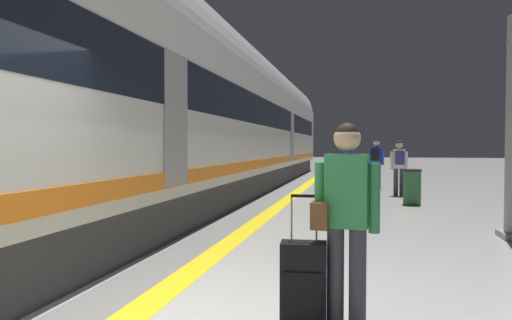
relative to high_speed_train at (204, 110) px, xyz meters
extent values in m
cube|color=yellow|center=(2.25, 0.86, -2.50)|extent=(0.36, 80.00, 0.01)
cube|color=slate|center=(1.85, 0.86, -2.50)|extent=(0.76, 80.00, 0.01)
cube|color=#38383D|center=(0.00, -0.49, -2.16)|extent=(2.67, 32.46, 0.70)
cube|color=silver|center=(0.00, -0.49, -0.36)|extent=(2.90, 33.81, 2.90)
cylinder|color=silver|center=(0.00, -0.49, 1.04)|extent=(2.84, 33.14, 2.84)
cube|color=black|center=(0.00, -0.49, -0.01)|extent=(2.93, 31.78, 0.80)
cube|color=orange|center=(0.00, -0.49, -1.51)|extent=(2.94, 33.14, 0.24)
cone|color=silver|center=(0.00, 17.71, -0.61)|extent=(2.75, 2.60, 2.75)
cube|color=gray|center=(1.46, -5.56, -0.61)|extent=(0.02, 0.90, 2.00)
cube|color=gray|center=(1.46, 7.12, -0.61)|extent=(0.02, 0.90, 2.00)
cylinder|color=#383842|center=(4.19, -8.41, -2.09)|extent=(0.14, 0.14, 0.84)
cylinder|color=#383842|center=(4.01, -8.39, -2.09)|extent=(0.14, 0.14, 0.84)
cube|color=#338C4C|center=(4.10, -8.40, -1.37)|extent=(0.36, 0.24, 0.60)
cylinder|color=#338C4C|center=(4.32, -8.43, -1.42)|extent=(0.09, 0.09, 0.56)
cylinder|color=#338C4C|center=(3.88, -8.38, -1.42)|extent=(0.09, 0.09, 0.56)
sphere|color=tan|center=(4.10, -8.40, -0.94)|extent=(0.22, 0.22, 0.22)
sphere|color=black|center=(4.10, -8.40, -0.92)|extent=(0.20, 0.20, 0.20)
cube|color=brown|center=(3.90, -8.40, -1.57)|extent=(0.17, 0.29, 0.22)
cube|color=black|center=(3.75, -8.41, -2.12)|extent=(0.39, 0.25, 0.64)
cube|color=black|center=(3.76, -8.53, -2.21)|extent=(0.31, 0.04, 0.35)
cylinder|color=black|center=(3.89, -8.33, -2.48)|extent=(0.02, 0.06, 0.06)
cylinder|color=black|center=(3.60, -8.35, -2.48)|extent=(0.02, 0.06, 0.06)
cylinder|color=gray|center=(3.85, -8.35, -1.61)|extent=(0.02, 0.02, 0.38)
cylinder|color=gray|center=(3.64, -8.36, -1.61)|extent=(0.02, 0.02, 0.38)
cube|color=black|center=(3.75, -8.36, -1.42)|extent=(0.22, 0.04, 0.02)
cylinder|color=black|center=(4.71, 4.70, -2.07)|extent=(0.14, 0.14, 0.86)
cylinder|color=black|center=(4.89, 4.65, -2.07)|extent=(0.14, 0.14, 0.86)
cube|color=blue|center=(4.80, 4.68, -1.33)|extent=(0.39, 0.29, 0.62)
cylinder|color=blue|center=(4.58, 4.75, -1.38)|extent=(0.09, 0.09, 0.58)
cylinder|color=blue|center=(5.02, 4.62, -1.38)|extent=(0.09, 0.09, 0.58)
sphere|color=beige|center=(4.80, 4.68, -0.89)|extent=(0.23, 0.23, 0.23)
sphere|color=black|center=(4.80, 4.68, -0.86)|extent=(0.21, 0.21, 0.21)
cube|color=black|center=(4.76, 4.53, -1.31)|extent=(0.30, 0.21, 0.41)
ellipsoid|color=black|center=(4.48, 4.56, -2.36)|extent=(0.44, 0.26, 0.30)
torus|color=black|center=(4.48, 4.56, -2.26)|extent=(0.22, 0.02, 0.22)
cylinder|color=#383842|center=(3.62, 9.54, -2.08)|extent=(0.14, 0.14, 0.85)
cylinder|color=#383842|center=(3.79, 9.48, -2.08)|extent=(0.14, 0.14, 0.85)
cube|color=blue|center=(3.71, 9.51, -1.35)|extent=(0.39, 0.30, 0.61)
cylinder|color=blue|center=(3.50, 9.59, -1.40)|extent=(0.09, 0.09, 0.57)
cylinder|color=blue|center=(3.92, 9.45, -1.40)|extent=(0.09, 0.09, 0.57)
sphere|color=beige|center=(3.71, 9.51, -0.92)|extent=(0.22, 0.22, 0.22)
sphere|color=black|center=(3.71, 9.51, -0.89)|extent=(0.20, 0.20, 0.20)
cube|color=black|center=(4.03, 9.37, -2.19)|extent=(0.41, 0.28, 0.51)
cube|color=black|center=(4.04, 9.48, -2.26)|extent=(0.31, 0.07, 0.28)
cylinder|color=black|center=(3.87, 9.33, -2.48)|extent=(0.03, 0.06, 0.06)
cylinder|color=black|center=(4.16, 9.28, -2.48)|extent=(0.03, 0.06, 0.06)
cylinder|color=gray|center=(3.91, 9.33, -1.75)|extent=(0.02, 0.02, 0.38)
cylinder|color=gray|center=(4.12, 9.30, -1.75)|extent=(0.02, 0.02, 0.38)
cube|color=black|center=(4.02, 9.31, -1.56)|extent=(0.22, 0.06, 0.02)
cylinder|color=#383842|center=(5.29, 2.33, -2.09)|extent=(0.14, 0.14, 0.82)
cylinder|color=#383842|center=(5.47, 2.34, -2.09)|extent=(0.14, 0.14, 0.82)
cube|color=silver|center=(5.38, 2.34, -1.39)|extent=(0.35, 0.22, 0.59)
cylinder|color=silver|center=(5.17, 2.33, -1.44)|extent=(0.09, 0.09, 0.55)
cylinder|color=silver|center=(5.60, 2.36, -1.44)|extent=(0.09, 0.09, 0.55)
sphere|color=tan|center=(5.38, 2.34, -0.97)|extent=(0.22, 0.22, 0.22)
sphere|color=black|center=(5.38, 2.34, -0.94)|extent=(0.20, 0.20, 0.20)
cube|color=navy|center=(5.39, 2.19, -1.37)|extent=(0.26, 0.15, 0.39)
ellipsoid|color=black|center=(5.70, 2.04, -2.36)|extent=(0.44, 0.26, 0.30)
torus|color=black|center=(5.70, 2.04, -2.26)|extent=(0.22, 0.02, 0.22)
cylinder|color=#2D6638|center=(5.53, 0.14, -2.08)|extent=(0.44, 0.44, 0.85)
cylinder|color=#262628|center=(5.53, 0.14, -1.63)|extent=(0.46, 0.46, 0.06)
camera|label=1|loc=(4.19, -12.22, -1.00)|focal=32.48mm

